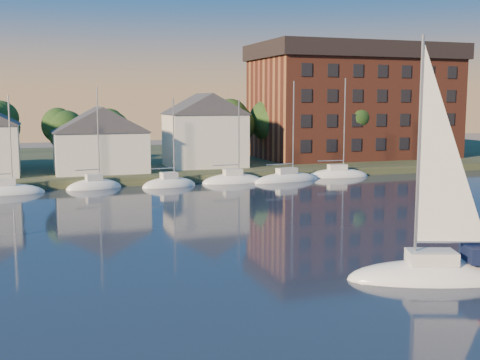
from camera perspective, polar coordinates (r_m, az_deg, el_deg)
name	(u,v)px	position (r m, az deg, el deg)	size (l,w,h in m)	color
ground	(419,353)	(25.54, 16.61, -15.42)	(260.00, 260.00, 0.00)	black
shoreline_land	(128,164)	(95.49, -10.60, 1.52)	(160.00, 50.00, 2.00)	#313C23
wooden_dock	(157,183)	(72.98, -7.89, -0.26)	(120.00, 3.00, 1.00)	brown
clubhouse_centre	(100,139)	(76.51, -13.12, 3.84)	(11.55, 8.40, 8.08)	white
clubhouse_east	(205,129)	(81.09, -3.38, 4.83)	(10.50, 8.40, 9.80)	white
condo_block	(354,101)	(96.67, 10.73, 7.40)	(31.00, 17.00, 17.40)	brown
tree_line	(154,120)	(83.54, -8.12, 5.66)	(93.40, 5.40, 8.90)	#362218
moored_fleet	(91,189)	(68.90, -13.93, -0.79)	(71.50, 2.40, 12.05)	white
hero_sailboat	(434,270)	(35.08, 17.89, -8.09)	(9.69, 5.94, 14.35)	white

